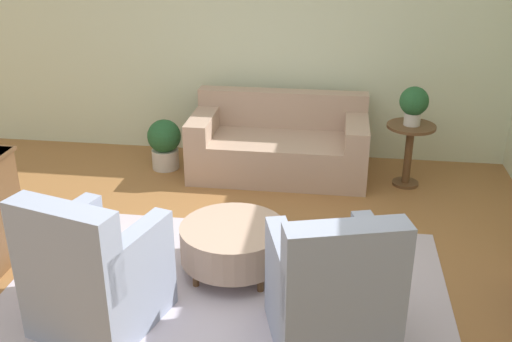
{
  "coord_description": "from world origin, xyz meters",
  "views": [
    {
      "loc": [
        0.76,
        -3.81,
        2.67
      ],
      "look_at": [
        0.15,
        0.55,
        0.75
      ],
      "focal_mm": 42.0,
      "sensor_mm": 36.0,
      "label": 1
    }
  ],
  "objects": [
    {
      "name": "side_table",
      "position": [
        1.53,
        2.12,
        0.45
      ],
      "size": [
        0.5,
        0.5,
        0.67
      ],
      "color": "brown",
      "rests_on": "ground_plane"
    },
    {
      "name": "potted_plant_on_side_table",
      "position": [
        1.53,
        2.12,
        0.9
      ],
      "size": [
        0.29,
        0.29,
        0.4
      ],
      "color": "beige",
      "rests_on": "side_table"
    },
    {
      "name": "ottoman_table",
      "position": [
        0.01,
        0.22,
        0.27
      ],
      "size": [
        0.84,
        0.84,
        0.4
      ],
      "color": "tan",
      "rests_on": "rug"
    },
    {
      "name": "armchair_right",
      "position": [
        0.8,
        -0.57,
        0.4
      ],
      "size": [
        0.93,
        0.95,
        1.03
      ],
      "color": "#8E99B2",
      "rests_on": "rug"
    },
    {
      "name": "potted_plant_floor",
      "position": [
        -1.11,
        2.2,
        0.31
      ],
      "size": [
        0.37,
        0.37,
        0.57
      ],
      "color": "beige",
      "rests_on": "ground_plane"
    },
    {
      "name": "armchair_left",
      "position": [
        -0.8,
        -0.57,
        0.4
      ],
      "size": [
        0.93,
        0.95,
        1.03
      ],
      "color": "#8E99B2",
      "rests_on": "rug"
    },
    {
      "name": "rug",
      "position": [
        0.0,
        0.0,
        0.01
      ],
      "size": [
        3.36,
        2.07,
        0.01
      ],
      "color": "#BCB2C1",
      "rests_on": "ground_plane"
    },
    {
      "name": "wall_back",
      "position": [
        0.0,
        2.9,
        1.4
      ],
      "size": [
        9.67,
        0.12,
        2.8
      ],
      "color": "beige",
      "rests_on": "ground_plane"
    },
    {
      "name": "ground_plane",
      "position": [
        0.0,
        0.0,
        0.0
      ],
      "size": [
        16.0,
        16.0,
        0.0
      ],
      "primitive_type": "plane",
      "color": "#996638"
    },
    {
      "name": "couch",
      "position": [
        0.17,
        2.26,
        0.31
      ],
      "size": [
        1.88,
        0.93,
        0.85
      ],
      "color": "tan",
      "rests_on": "ground_plane"
    }
  ]
}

